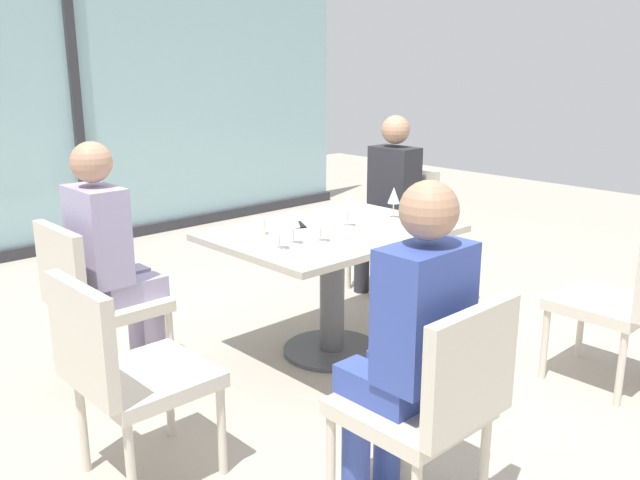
{
  "coord_description": "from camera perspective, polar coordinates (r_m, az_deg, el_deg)",
  "views": [
    {
      "loc": [
        -2.52,
        -2.58,
        1.64
      ],
      "look_at": [
        0.0,
        0.1,
        0.65
      ],
      "focal_mm": 37.92,
      "sensor_mm": 36.0,
      "label": 1
    }
  ],
  "objects": [
    {
      "name": "wine_glass_4",
      "position": [
        3.76,
        2.34,
        3.11
      ],
      "size": [
        0.07,
        0.07,
        0.18
      ],
      "color": "silver",
      "rests_on": "dining_table_main"
    },
    {
      "name": "chair_front_right",
      "position": [
        3.71,
        24.35,
        -4.25
      ],
      "size": [
        0.46,
        0.5,
        0.87
      ],
      "color": "beige",
      "rests_on": "ground_plane"
    },
    {
      "name": "coffee_cup",
      "position": [
        3.61,
        -5.2,
        1.14
      ],
      "size": [
        0.08,
        0.08,
        0.09
      ],
      "primitive_type": "cylinder",
      "color": "white",
      "rests_on": "dining_table_main"
    },
    {
      "name": "chair_far_right",
      "position": [
        4.94,
        6.55,
        1.59
      ],
      "size": [
        0.5,
        0.46,
        0.87
      ],
      "color": "beige",
      "rests_on": "ground_plane"
    },
    {
      "name": "wine_glass_5",
      "position": [
        3.43,
        0.07,
        1.96
      ],
      "size": [
        0.07,
        0.07,
        0.18
      ],
      "color": "silver",
      "rests_on": "dining_table_main"
    },
    {
      "name": "wine_glass_3",
      "position": [
        3.39,
        -2.28,
        1.8
      ],
      "size": [
        0.07,
        0.07,
        0.18
      ],
      "color": "silver",
      "rests_on": "dining_table_main"
    },
    {
      "name": "dining_table_main",
      "position": [
        3.76,
        1.04,
        -1.72
      ],
      "size": [
        1.28,
        0.93,
        0.73
      ],
      "color": "#BCB29E",
      "rests_on": "ground_plane"
    },
    {
      "name": "wine_glass_2",
      "position": [
        3.82,
        9.11,
        3.13
      ],
      "size": [
        0.07,
        0.07,
        0.18
      ],
      "color": "silver",
      "rests_on": "dining_table_main"
    },
    {
      "name": "person_far_left",
      "position": [
        3.55,
        -17.24,
        -0.98
      ],
      "size": [
        0.39,
        0.34,
        1.26
      ],
      "color": "#9E93B7",
      "rests_on": "ground_plane"
    },
    {
      "name": "ground_plane",
      "position": [
        3.96,
        1.0,
        -9.4
      ],
      "size": [
        12.0,
        12.0,
        0.0
      ],
      "primitive_type": "plane",
      "color": "#A89E8E"
    },
    {
      "name": "chair_side_end",
      "position": [
        2.73,
        -16.23,
        -10.33
      ],
      "size": [
        0.5,
        0.46,
        0.87
      ],
      "color": "beige",
      "rests_on": "ground_plane"
    },
    {
      "name": "person_front_left",
      "position": [
        2.41,
        7.58,
        -8.0
      ],
      "size": [
        0.34,
        0.39,
        1.26
      ],
      "color": "#384C9E",
      "rests_on": "ground_plane"
    },
    {
      "name": "cell_phone_on_table",
      "position": [
        3.81,
        -1.91,
        1.29
      ],
      "size": [
        0.13,
        0.16,
        0.01
      ],
      "primitive_type": "cube",
      "rotation": [
        0.0,
        0.0,
        -0.49
      ],
      "color": "black",
      "rests_on": "dining_table_main"
    },
    {
      "name": "chair_far_left",
      "position": [
        3.57,
        -18.55,
        -4.44
      ],
      "size": [
        0.5,
        0.46,
        0.87
      ],
      "color": "beige",
      "rests_on": "ground_plane"
    },
    {
      "name": "chair_front_left",
      "position": [
        2.44,
        9.45,
        -13.09
      ],
      "size": [
        0.46,
        0.5,
        0.87
      ],
      "color": "beige",
      "rests_on": "ground_plane"
    },
    {
      "name": "window_wall_backdrop",
      "position": [
        6.31,
        -19.94,
        10.3
      ],
      "size": [
        6.0,
        0.1,
        2.7
      ],
      "color": "#91B7BC",
      "rests_on": "ground_plane"
    },
    {
      "name": "wine_glass_0",
      "position": [
        3.3,
        -3.46,
        1.39
      ],
      "size": [
        0.07,
        0.07,
        0.18
      ],
      "color": "silver",
      "rests_on": "dining_table_main"
    },
    {
      "name": "wine_glass_1",
      "position": [
        3.98,
        6.25,
        3.7
      ],
      "size": [
        0.07,
        0.07,
        0.18
      ],
      "color": "silver",
      "rests_on": "dining_table_main"
    },
    {
      "name": "person_far_right",
      "position": [
        4.82,
        5.78,
        3.74
      ],
      "size": [
        0.39,
        0.34,
        1.26
      ],
      "color": "#28282D",
      "rests_on": "ground_plane"
    },
    {
      "name": "handbag_0",
      "position": [
        4.75,
        11.23,
        -3.64
      ],
      "size": [
        0.31,
        0.19,
        0.28
      ],
      "primitive_type": "cube",
      "rotation": [
        0.0,
        0.0,
        -0.09
      ],
      "color": "beige",
      "rests_on": "ground_plane"
    }
  ]
}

